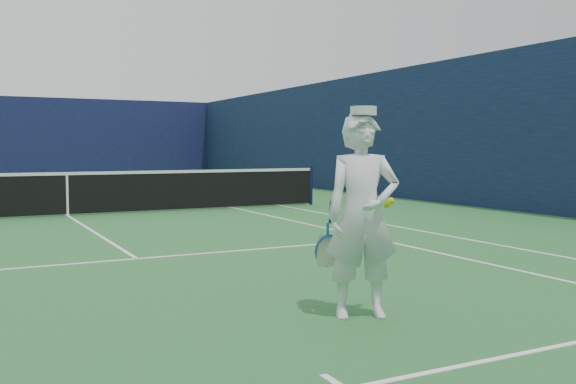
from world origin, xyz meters
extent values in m
plane|color=#25622D|center=(0.00, 0.00, 0.00)|extent=(80.00, 80.00, 0.00)
cube|color=white|center=(0.00, 11.88, 0.00)|extent=(11.03, 0.06, 0.01)
cube|color=white|center=(5.49, 0.00, 0.00)|extent=(0.06, 23.83, 0.01)
cube|color=white|center=(4.12, 0.00, 0.00)|extent=(0.06, 23.77, 0.01)
cube|color=white|center=(0.00, 6.40, 0.00)|extent=(8.23, 0.06, 0.01)
cube|color=white|center=(0.00, -6.40, 0.00)|extent=(8.23, 0.06, 0.01)
cube|color=white|center=(0.00, 0.00, 0.00)|extent=(0.06, 12.80, 0.01)
cube|color=white|center=(0.00, 11.73, 0.00)|extent=(0.06, 0.30, 0.01)
cube|color=white|center=(0.00, -11.73, 0.00)|extent=(0.06, 0.30, 0.01)
cube|color=#0F1438|center=(0.00, 18.00, 2.00)|extent=(20.12, 0.12, 4.00)
cube|color=#0F1B38|center=(10.00, 0.00, 2.00)|extent=(0.12, 36.12, 4.00)
cylinder|color=#141E4C|center=(6.40, 0.00, 0.54)|extent=(0.09, 0.09, 1.07)
cube|color=black|center=(0.00, 0.00, 0.50)|extent=(12.79, 0.02, 0.92)
cube|color=white|center=(0.00, 0.00, 0.97)|extent=(12.79, 0.04, 0.07)
cube|color=white|center=(0.00, 0.00, 0.47)|extent=(0.05, 0.03, 0.94)
imported|color=white|center=(1.10, -10.42, 0.94)|extent=(0.80, 0.65, 1.88)
cylinder|color=white|center=(1.10, -10.42, 1.90)|extent=(0.24, 0.24, 0.08)
cube|color=white|center=(1.14, -10.30, 1.87)|extent=(0.20, 0.15, 0.02)
cylinder|color=navy|center=(0.86, -10.25, 0.98)|extent=(0.06, 0.10, 0.22)
cube|color=#2051AF|center=(0.86, -10.19, 0.80)|extent=(0.03, 0.03, 0.14)
torus|color=#2051AF|center=(0.90, -10.14, 0.59)|extent=(0.31, 0.19, 0.29)
cube|color=beige|center=(0.90, -10.14, 0.59)|extent=(0.21, 0.08, 0.30)
sphere|color=#CED318|center=(1.38, -10.41, 1.04)|extent=(0.07, 0.07, 0.07)
sphere|color=#CED318|center=(1.43, -10.40, 1.07)|extent=(0.07, 0.07, 0.07)
camera|label=1|loc=(-2.19, -15.32, 1.57)|focal=40.00mm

